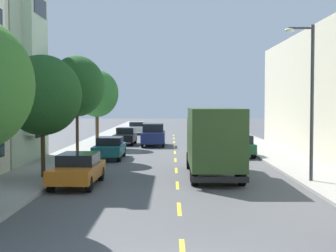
# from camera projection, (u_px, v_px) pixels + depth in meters

# --- Properties ---
(ground_plane) EXTENTS (160.00, 160.00, 0.00)m
(ground_plane) POSITION_uv_depth(u_px,v_px,m) (175.00, 149.00, 40.39)
(ground_plane) COLOR #4C4C4F
(sidewalk_left) EXTENTS (3.20, 120.00, 0.14)m
(sidewalk_left) POSITION_uv_depth(u_px,v_px,m) (82.00, 150.00, 38.43)
(sidewalk_left) COLOR #99968E
(sidewalk_left) RESTS_ON ground_plane
(sidewalk_right) EXTENTS (3.20, 120.00, 0.14)m
(sidewalk_right) POSITION_uv_depth(u_px,v_px,m) (268.00, 150.00, 38.34)
(sidewalk_right) COLOR #99968E
(sidewalk_right) RESTS_ON ground_plane
(lane_centerline_dashes) EXTENTS (0.14, 47.20, 0.01)m
(lane_centerline_dashes) POSITION_uv_depth(u_px,v_px,m) (175.00, 156.00, 34.89)
(lane_centerline_dashes) COLOR yellow
(lane_centerline_dashes) RESTS_ON ground_plane
(street_tree_second) EXTENTS (3.72, 3.72, 5.82)m
(street_tree_second) POSITION_uv_depth(u_px,v_px,m) (42.00, 95.00, 23.85)
(street_tree_second) COLOR #47331E
(street_tree_second) RESTS_ON sidewalk_left
(street_tree_third) EXTENTS (3.57, 3.57, 6.61)m
(street_tree_third) POSITION_uv_depth(u_px,v_px,m) (77.00, 86.00, 32.59)
(street_tree_third) COLOR #47331E
(street_tree_third) RESTS_ON sidewalk_left
(street_tree_farthest) EXTENTS (3.55, 3.55, 6.28)m
(street_tree_farthest) POSITION_uv_depth(u_px,v_px,m) (97.00, 94.00, 41.37)
(street_tree_farthest) COLOR #47331E
(street_tree_farthest) RESTS_ON sidewalk_left
(street_lamp) EXTENTS (1.35, 0.28, 7.05)m
(street_lamp) POSITION_uv_depth(u_px,v_px,m) (309.00, 91.00, 22.70)
(street_lamp) COLOR #38383D
(street_lamp) RESTS_ON sidewalk_right
(delivery_box_truck) EXTENTS (2.43, 7.83, 3.42)m
(delivery_box_truck) POSITION_uv_depth(u_px,v_px,m) (213.00, 138.00, 24.74)
(delivery_box_truck) COLOR #2D471E
(delivery_box_truck) RESTS_ON ground_plane
(parked_hatchback_forest) EXTENTS (1.85, 4.05, 1.50)m
(parked_hatchback_forest) POSITION_uv_depth(u_px,v_px,m) (239.00, 146.00, 34.39)
(parked_hatchback_forest) COLOR #194C28
(parked_hatchback_forest) RESTS_ON ground_plane
(parked_sedan_teal) EXTENTS (1.80, 4.50, 1.43)m
(parked_sedan_teal) POSITION_uv_depth(u_px,v_px,m) (110.00, 148.00, 33.06)
(parked_sedan_teal) COLOR #195B60
(parked_sedan_teal) RESTS_ON ground_plane
(parked_sedan_charcoal) EXTENTS (1.87, 4.53, 1.43)m
(parked_sedan_charcoal) POSITION_uv_depth(u_px,v_px,m) (212.00, 129.00, 56.14)
(parked_sedan_charcoal) COLOR #333338
(parked_sedan_charcoal) RESTS_ON ground_plane
(parked_hatchback_white) EXTENTS (1.74, 4.00, 1.50)m
(parked_hatchback_white) POSITION_uv_depth(u_px,v_px,m) (208.00, 127.00, 62.72)
(parked_hatchback_white) COLOR silver
(parked_hatchback_white) RESTS_ON ground_plane
(parked_hatchback_black) EXTENTS (1.84, 4.04, 1.50)m
(parked_hatchback_black) POSITION_uv_depth(u_px,v_px,m) (125.00, 136.00, 44.47)
(parked_hatchback_black) COLOR black
(parked_hatchback_black) RESTS_ON ground_plane
(parked_sedan_sky) EXTENTS (1.82, 4.51, 1.43)m
(parked_sedan_sky) POSITION_uv_depth(u_px,v_px,m) (218.00, 132.00, 50.47)
(parked_sedan_sky) COLOR #7A9EC6
(parked_sedan_sky) RESTS_ON ground_plane
(parked_sedan_orange) EXTENTS (1.90, 4.54, 1.43)m
(parked_sedan_orange) POSITION_uv_depth(u_px,v_px,m) (78.00, 169.00, 22.28)
(parked_sedan_orange) COLOR orange
(parked_sedan_orange) RESTS_ON ground_plane
(parked_sedan_silver) EXTENTS (1.92, 4.55, 1.43)m
(parked_sedan_silver) POSITION_uv_depth(u_px,v_px,m) (136.00, 128.00, 59.85)
(parked_sedan_silver) COLOR #B2B5BA
(parked_sedan_silver) RESTS_ON ground_plane
(moving_navy_sedan) EXTENTS (1.95, 4.80, 1.93)m
(moving_navy_sedan) POSITION_uv_depth(u_px,v_px,m) (153.00, 134.00, 43.12)
(moving_navy_sedan) COLOR navy
(moving_navy_sedan) RESTS_ON ground_plane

